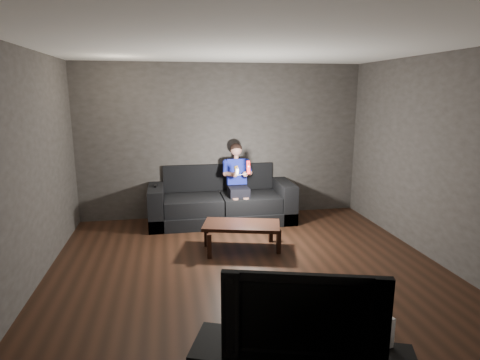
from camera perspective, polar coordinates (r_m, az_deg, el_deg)
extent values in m
plane|color=black|center=(5.11, 1.44, -13.16)|extent=(5.00, 5.00, 0.00)
cube|color=#34302E|center=(7.13, -2.54, 5.50)|extent=(5.00, 0.04, 2.70)
cube|color=#34302E|center=(2.38, 13.89, -9.04)|extent=(5.00, 0.04, 2.70)
cube|color=#34302E|center=(4.85, -28.77, 0.72)|extent=(0.04, 5.00, 2.70)
cube|color=#34302E|center=(5.74, 26.83, 2.49)|extent=(0.04, 5.00, 2.70)
cube|color=white|center=(4.64, 1.63, 18.53)|extent=(5.00, 5.00, 0.02)
cube|color=black|center=(7.04, -2.66, -4.95)|extent=(2.46, 1.06, 0.21)
cube|color=black|center=(6.83, -6.65, -3.53)|extent=(0.96, 0.75, 0.26)
cube|color=black|center=(6.95, 1.47, -3.16)|extent=(0.96, 0.75, 0.26)
cube|color=black|center=(7.28, -3.12, 0.53)|extent=(1.97, 0.25, 0.48)
cube|color=black|center=(6.93, -11.79, -3.52)|extent=(0.25, 1.06, 0.67)
cube|color=black|center=(7.20, 6.09, -2.72)|extent=(0.25, 1.06, 0.67)
cube|color=black|center=(6.84, -0.23, -1.63)|extent=(0.33, 0.42, 0.16)
cube|color=#0C139B|center=(6.99, -0.54, 1.20)|extent=(0.33, 0.24, 0.47)
cube|color=gold|center=(6.88, -0.41, 1.59)|extent=(0.10, 0.10, 0.11)
cube|color=#B31B0D|center=(6.88, -0.41, 1.59)|extent=(0.07, 0.07, 0.07)
cylinder|color=tan|center=(6.94, -0.55, 3.27)|extent=(0.08, 0.08, 0.07)
sphere|color=tan|center=(6.92, -0.55, 4.32)|extent=(0.20, 0.20, 0.20)
ellipsoid|color=black|center=(6.93, -0.56, 4.51)|extent=(0.21, 0.21, 0.18)
cylinder|color=#0C139B|center=(6.87, -2.14, 1.71)|extent=(0.09, 0.25, 0.21)
cylinder|color=#0C139B|center=(6.94, 1.23, 1.82)|extent=(0.09, 0.25, 0.21)
cylinder|color=tan|center=(6.71, -1.40, 1.03)|extent=(0.16, 0.26, 0.11)
cylinder|color=tan|center=(6.77, 1.11, 1.12)|extent=(0.16, 0.26, 0.11)
sphere|color=tan|center=(6.62, -0.74, 0.77)|extent=(0.09, 0.09, 0.09)
sphere|color=tan|center=(6.65, 0.77, 0.83)|extent=(0.09, 0.09, 0.09)
cylinder|color=tan|center=(6.68, -0.65, -4.16)|extent=(0.10, 0.10, 0.38)
cylinder|color=tan|center=(6.71, 0.86, -4.08)|extent=(0.10, 0.10, 0.38)
cube|color=red|center=(6.39, 1.18, 1.81)|extent=(0.05, 0.08, 0.21)
cube|color=#67130B|center=(6.36, 1.23, 2.30)|extent=(0.03, 0.01, 0.03)
cylinder|color=white|center=(6.37, 1.22, 1.65)|extent=(0.02, 0.01, 0.02)
ellipsoid|color=white|center=(6.38, -0.40, 1.29)|extent=(0.07, 0.09, 0.14)
cylinder|color=black|center=(6.34, -0.35, 1.69)|extent=(0.03, 0.01, 0.02)
cube|color=black|center=(6.79, -11.93, -0.82)|extent=(0.04, 0.14, 0.03)
cube|color=black|center=(6.83, -11.93, -0.62)|extent=(0.02, 0.02, 0.00)
cube|color=black|center=(5.70, 0.23, -6.45)|extent=(1.17, 0.79, 0.05)
cube|color=black|center=(5.50, -4.40, -9.36)|extent=(0.06, 0.06, 0.34)
cube|color=black|center=(5.67, 5.51, -8.70)|extent=(0.06, 0.06, 0.34)
cube|color=black|center=(5.90, -4.84, -7.81)|extent=(0.06, 0.06, 0.34)
cube|color=black|center=(6.06, 4.40, -7.25)|extent=(0.06, 0.06, 0.34)
imported|color=black|center=(2.76, 9.01, -17.79)|extent=(1.04, 0.41, 0.60)
cube|color=white|center=(3.08, 19.70, -19.16)|extent=(0.08, 0.17, 0.21)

